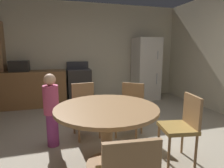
% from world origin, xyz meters
% --- Properties ---
extents(ground_plane, '(14.00, 14.00, 0.00)m').
position_xyz_m(ground_plane, '(0.00, 0.00, 0.00)').
color(ground_plane, '#A89E89').
extents(wall_back, '(5.66, 0.12, 2.70)m').
position_xyz_m(wall_back, '(0.00, 3.09, 1.35)').
color(wall_back, beige).
rests_on(wall_back, ground).
extents(kitchen_counter, '(1.87, 0.60, 0.90)m').
position_xyz_m(kitchen_counter, '(-1.60, 2.69, 0.45)').
color(kitchen_counter, olive).
rests_on(kitchen_counter, ground).
extents(oven_range, '(0.60, 0.60, 1.10)m').
position_xyz_m(oven_range, '(-0.31, 2.69, 0.47)').
color(oven_range, '#2D2B28').
rests_on(oven_range, ground).
extents(refrigerator, '(0.68, 0.68, 1.76)m').
position_xyz_m(refrigerator, '(1.63, 2.64, 0.88)').
color(refrigerator, silver).
rests_on(refrigerator, ground).
extents(microwave, '(0.44, 0.32, 0.26)m').
position_xyz_m(microwave, '(-1.75, 2.69, 1.03)').
color(microwave, black).
rests_on(microwave, kitchen_counter).
extents(dining_table, '(1.22, 1.22, 0.76)m').
position_xyz_m(dining_table, '(-0.31, -0.29, 0.60)').
color(dining_table, '#9E754C').
rests_on(dining_table, ground).
extents(chair_north, '(0.45, 0.45, 0.87)m').
position_xyz_m(chair_north, '(-0.43, 0.67, 0.50)').
color(chair_north, '#9E754C').
rests_on(chair_north, ground).
extents(chair_northeast, '(0.56, 0.56, 0.87)m').
position_xyz_m(chair_northeast, '(0.30, 0.46, 0.50)').
color(chair_northeast, '#9E754C').
rests_on(chair_northeast, ground).
extents(chair_east, '(0.46, 0.46, 0.87)m').
position_xyz_m(chair_east, '(0.64, -0.44, 0.50)').
color(chair_east, '#9E754C').
rests_on(chair_east, ground).
extents(person_child, '(0.31, 0.31, 1.09)m').
position_xyz_m(person_child, '(-0.96, 0.42, 0.58)').
color(person_child, '#8C337A').
rests_on(person_child, ground).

